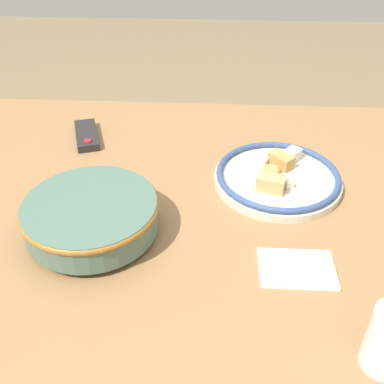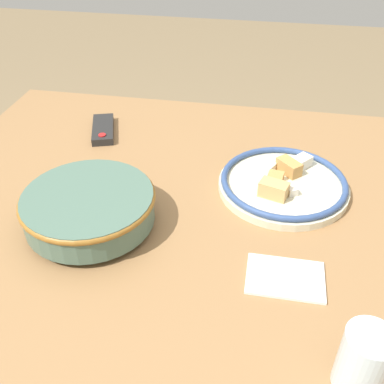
% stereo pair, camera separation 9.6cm
% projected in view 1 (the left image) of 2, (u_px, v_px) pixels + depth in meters
% --- Properties ---
extents(ground_plane, '(8.00, 8.00, 0.00)m').
position_uv_depth(ground_plane, '(200.00, 383.00, 1.40)').
color(ground_plane, '#7F6B4C').
extents(dining_table, '(1.33, 1.03, 0.71)m').
position_uv_depth(dining_table, '(203.00, 231.00, 1.03)').
color(dining_table, olive).
rests_on(dining_table, ground_plane).
extents(noodle_bowl, '(0.27, 0.27, 0.08)m').
position_uv_depth(noodle_bowl, '(91.00, 215.00, 0.89)').
color(noodle_bowl, '#4C6B5B').
rests_on(noodle_bowl, dining_table).
extents(food_plate, '(0.30, 0.30, 0.05)m').
position_uv_depth(food_plate, '(277.00, 177.00, 1.04)').
color(food_plate, beige).
rests_on(food_plate, dining_table).
extents(tv_remote, '(0.10, 0.16, 0.02)m').
position_uv_depth(tv_remote, '(87.00, 135.00, 1.22)').
color(tv_remote, black).
rests_on(tv_remote, dining_table).
extents(folded_napkin, '(0.14, 0.10, 0.01)m').
position_uv_depth(folded_napkin, '(297.00, 269.00, 0.83)').
color(folded_napkin, white).
rests_on(folded_napkin, dining_table).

